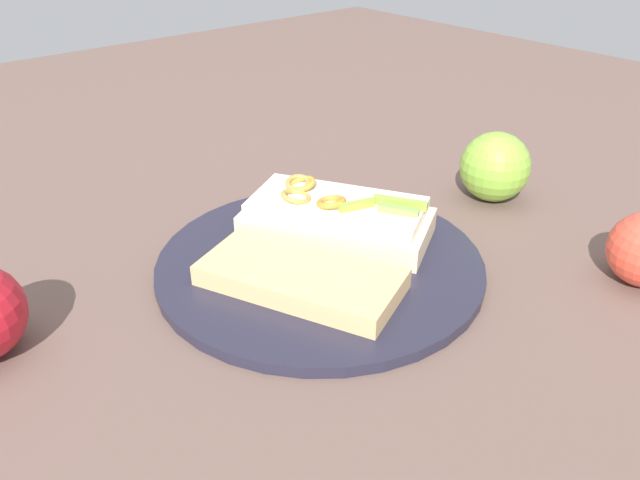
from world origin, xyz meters
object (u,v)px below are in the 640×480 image
at_px(plate, 320,263).
at_px(apple_0, 495,167).
at_px(bread_slice_side, 301,277).
at_px(sandwich, 336,218).

xyz_separation_m(plate, apple_0, (0.25, -0.01, 0.03)).
bearing_deg(bread_slice_side, sandwich, 96.66).
bearing_deg(sandwich, apple_0, 49.59).
height_order(sandwich, apple_0, apple_0).
xyz_separation_m(plate, sandwich, (0.04, 0.02, 0.02)).
bearing_deg(sandwich, plate, -89.45).
distance_m(sandwich, bread_slice_side, 0.10).
height_order(plate, sandwich, sandwich).
bearing_deg(sandwich, bread_slice_side, -89.72).
distance_m(bread_slice_side, apple_0, 0.29).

